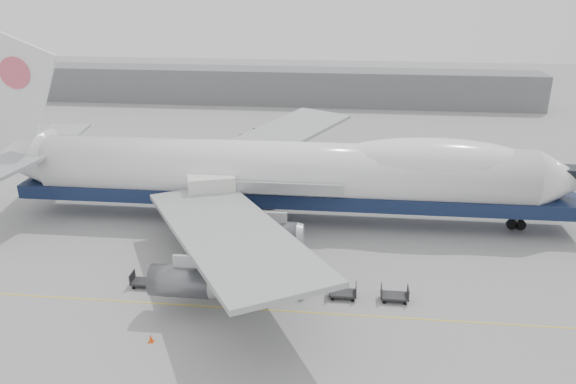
# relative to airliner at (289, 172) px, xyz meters

# --- Properties ---
(ground) EXTENTS (260.00, 260.00, 0.00)m
(ground) POSITION_rel_airliner_xyz_m (-0.64, -12.00, -5.62)
(ground) COLOR gray
(ground) RESTS_ON ground
(apron_line) EXTENTS (60.00, 0.15, 0.01)m
(apron_line) POSITION_rel_airliner_xyz_m (-0.64, -18.00, -5.62)
(apron_line) COLOR gold
(apron_line) RESTS_ON ground
(hangar) EXTENTS (110.00, 8.00, 7.00)m
(hangar) POSITION_rel_airliner_xyz_m (-10.64, 58.00, -2.12)
(hangar) COLOR slate
(hangar) RESTS_ON ground
(airliner) EXTENTS (67.00, 55.30, 19.98)m
(airliner) POSITION_rel_airliner_xyz_m (0.00, 0.00, 0.00)
(airliner) COLOR white
(airliner) RESTS_ON ground
(catering_truck) EXTENTS (5.70, 4.64, 6.14)m
(catering_truck) POSITION_rel_airliner_xyz_m (-7.74, -3.48, -2.18)
(catering_truck) COLOR #19254C
(catering_truck) RESTS_ON ground
(traffic_cone) EXTENTS (0.41, 0.41, 0.61)m
(traffic_cone) POSITION_rel_airliner_xyz_m (-7.96, -23.06, -5.34)
(traffic_cone) COLOR #F3450C
(traffic_cone) RESTS_ON ground
(dolly_0) EXTENTS (2.30, 1.35, 1.30)m
(dolly_0) POSITION_rel_airliner_xyz_m (-11.09, -15.46, -5.09)
(dolly_0) COLOR #2D2D30
(dolly_0) RESTS_ON ground
(dolly_1) EXTENTS (2.30, 1.35, 1.30)m
(dolly_1) POSITION_rel_airliner_xyz_m (-6.77, -15.46, -5.09)
(dolly_1) COLOR #2D2D30
(dolly_1) RESTS_ON ground
(dolly_2) EXTENTS (2.30, 1.35, 1.30)m
(dolly_2) POSITION_rel_airliner_xyz_m (-2.46, -15.46, -5.09)
(dolly_2) COLOR #2D2D30
(dolly_2) RESTS_ON ground
(dolly_3) EXTENTS (2.30, 1.35, 1.30)m
(dolly_3) POSITION_rel_airliner_xyz_m (1.85, -15.46, -5.09)
(dolly_3) COLOR #2D2D30
(dolly_3) RESTS_ON ground
(dolly_4) EXTENTS (2.30, 1.35, 1.30)m
(dolly_4) POSITION_rel_airliner_xyz_m (6.16, -15.46, -5.09)
(dolly_4) COLOR #2D2D30
(dolly_4) RESTS_ON ground
(dolly_5) EXTENTS (2.30, 1.35, 1.30)m
(dolly_5) POSITION_rel_airliner_xyz_m (10.48, -15.46, -5.09)
(dolly_5) COLOR #2D2D30
(dolly_5) RESTS_ON ground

